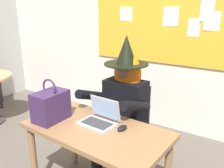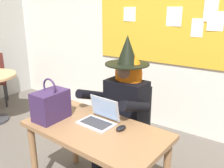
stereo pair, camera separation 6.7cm
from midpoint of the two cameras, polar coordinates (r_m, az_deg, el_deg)
wall_back_bulletin at (r=3.30m, az=16.28°, el=13.13°), size 6.46×1.89×2.88m
desk_main at (r=2.07m, az=-3.01°, el=-12.94°), size 1.24×0.71×0.72m
chair_at_desk at (r=2.66m, az=4.91°, el=-8.54°), size 0.46×0.46×0.89m
person_costumed at (r=2.46m, az=3.47°, el=-3.52°), size 0.60×0.69×1.42m
laptop at (r=2.08m, az=-2.08°, el=-7.97°), size 0.32×0.26×0.21m
computer_mouse at (r=1.98m, az=3.15°, el=-10.45°), size 0.07×0.11×0.03m
handbag at (r=2.18m, az=-13.48°, el=-4.86°), size 0.20×0.30×0.38m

